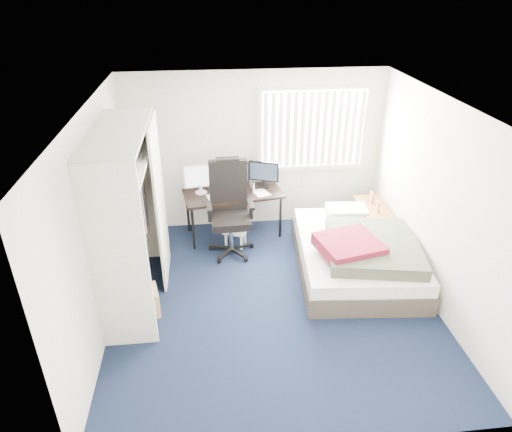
{
  "coord_description": "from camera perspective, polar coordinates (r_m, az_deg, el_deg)",
  "views": [
    {
      "loc": [
        -0.73,
        -4.63,
        3.73
      ],
      "look_at": [
        -0.17,
        0.4,
        1.02
      ],
      "focal_mm": 32.0,
      "sensor_mm": 36.0,
      "label": 1
    }
  ],
  "objects": [
    {
      "name": "bed",
      "position": [
        6.49,
        12.56,
        -4.56
      ],
      "size": [
        1.75,
        2.23,
        0.69
      ],
      "color": "#3E352D",
      "rests_on": "ground"
    },
    {
      "name": "ground",
      "position": [
        5.99,
        2.06,
        -10.34
      ],
      "size": [
        4.2,
        4.2,
        0.0
      ],
      "primitive_type": "plane",
      "color": "black",
      "rests_on": "ground"
    },
    {
      "name": "room_shell",
      "position": [
        5.19,
        2.34,
        2.82
      ],
      "size": [
        4.2,
        4.2,
        4.2
      ],
      "color": "silver",
      "rests_on": "ground"
    },
    {
      "name": "office_chair",
      "position": [
        6.72,
        -3.26,
        -0.19
      ],
      "size": [
        0.69,
        0.69,
        1.41
      ],
      "color": "black",
      "rests_on": "ground"
    },
    {
      "name": "closet",
      "position": [
        5.53,
        -15.53,
        1.59
      ],
      "size": [
        0.64,
        1.84,
        2.22
      ],
      "color": "beige",
      "rests_on": "ground"
    },
    {
      "name": "footstool",
      "position": [
        6.97,
        -2.58,
        -2.18
      ],
      "size": [
        0.41,
        0.38,
        0.27
      ],
      "color": "white",
      "rests_on": "ground"
    },
    {
      "name": "pine_box",
      "position": [
        5.84,
        -14.29,
        -10.46
      ],
      "size": [
        0.5,
        0.42,
        0.33
      ],
      "primitive_type": "cube",
      "rotation": [
        0.0,
        0.0,
        0.21
      ],
      "color": "tan",
      "rests_on": "ground"
    },
    {
      "name": "nightstand",
      "position": [
        7.24,
        14.4,
        0.73
      ],
      "size": [
        0.44,
        0.84,
        0.75
      ],
      "color": "brown",
      "rests_on": "ground"
    },
    {
      "name": "window_assembly",
      "position": [
        7.19,
        7.15,
        10.74
      ],
      "size": [
        1.72,
        0.09,
        1.32
      ],
      "color": "white",
      "rests_on": "ground"
    },
    {
      "name": "desk",
      "position": [
        7.05,
        -2.92,
        3.28
      ],
      "size": [
        1.58,
        0.92,
        1.19
      ],
      "color": "black",
      "rests_on": "ground"
    }
  ]
}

